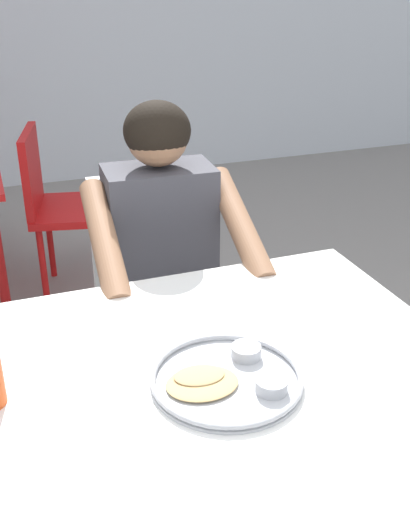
{
  "coord_description": "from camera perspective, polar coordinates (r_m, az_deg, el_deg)",
  "views": [
    {
      "loc": [
        -0.34,
        -0.9,
        1.52
      ],
      "look_at": [
        0.11,
        0.34,
        0.89
      ],
      "focal_mm": 43.03,
      "sensor_mm": 36.0,
      "label": 1
    }
  ],
  "objects": [
    {
      "name": "table_foreground",
      "position": [
        1.36,
        1.47,
        -13.17
      ],
      "size": [
        1.09,
        0.93,
        0.74
      ],
      "color": "white",
      "rests_on": "ground"
    },
    {
      "name": "diner_foreground",
      "position": [
        1.93,
        -3.47,
        -0.08
      ],
      "size": [
        0.51,
        0.56,
        1.16
      ],
      "color": "#2A2A2A",
      "rests_on": "ground"
    },
    {
      "name": "chair_red_right",
      "position": [
        3.06,
        -13.33,
        5.1
      ],
      "size": [
        0.5,
        0.51,
        0.83
      ],
      "color": "#B21212",
      "rests_on": "ground"
    },
    {
      "name": "thali_tray",
      "position": [
        1.28,
        2.08,
        -11.21
      ],
      "size": [
        0.31,
        0.31,
        0.03
      ],
      "color": "#B7BABF",
      "rests_on": "table_foreground"
    },
    {
      "name": "chair_foreground",
      "position": [
        2.21,
        -4.82,
        -2.34
      ],
      "size": [
        0.44,
        0.42,
        0.87
      ],
      "color": "silver",
      "rests_on": "ground"
    }
  ]
}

